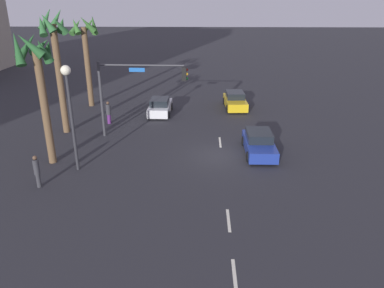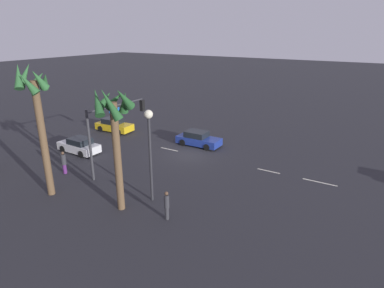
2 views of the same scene
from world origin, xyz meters
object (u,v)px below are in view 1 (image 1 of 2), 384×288
pedestrian_0 (109,112)px  palm_tree_0 (86,43)px  car_3 (235,101)px  streetlamp (69,99)px  traffic_signal (133,85)px  palm_tree_2 (55,47)px  pedestrian_1 (37,171)px  car_2 (259,143)px  car_0 (160,107)px  palm_tree_1 (37,70)px

pedestrian_0 → palm_tree_0: (5.29, 2.93, 4.84)m
pedestrian_0 → car_3: bearing=-65.2°
streetlamp → pedestrian_0: streetlamp is taller
pedestrian_0 → streetlamp: bearing=-178.7°
traffic_signal → palm_tree_2: size_ratio=0.70×
pedestrian_1 → palm_tree_0: palm_tree_0 is taller
car_2 → pedestrian_1: 13.65m
car_0 → car_2: car_2 is taller
car_2 → pedestrian_1: bearing=112.3°
streetlamp → pedestrian_1: 4.28m
pedestrian_1 → palm_tree_0: bearing=6.0°
traffic_signal → palm_tree_1: (-4.78, 4.47, 1.98)m
car_0 → palm_tree_0: size_ratio=0.51×
car_2 → car_3: (10.65, 0.76, 0.02)m
palm_tree_2 → car_0: bearing=-54.3°
palm_tree_0 → palm_tree_2: size_ratio=0.91×
palm_tree_2 → palm_tree_0: bearing=0.6°
pedestrian_1 → palm_tree_2: size_ratio=0.21×
streetlamp → pedestrian_0: 9.31m
car_2 → pedestrian_1: pedestrian_1 is taller
pedestrian_1 → car_2: bearing=-67.7°
car_3 → palm_tree_1: bearing=135.4°
car_0 → palm_tree_2: size_ratio=0.46×
pedestrian_0 → palm_tree_0: size_ratio=0.22×
pedestrian_1 → car_0: bearing=-20.4°
car_0 → palm_tree_1: (-10.52, 5.69, 5.16)m
palm_tree_0 → palm_tree_1: palm_tree_0 is taller
pedestrian_1 → palm_tree_1: palm_tree_1 is taller
palm_tree_0 → car_3: bearing=-91.5°
traffic_signal → pedestrian_0: size_ratio=3.44×
car_0 → car_2: (-8.54, -7.52, 0.00)m
car_2 → palm_tree_1: bearing=98.5°
pedestrian_0 → palm_tree_2: (-2.02, 2.85, 5.40)m
pedestrian_1 → palm_tree_0: size_ratio=0.23×
streetlamp → palm_tree_2: (6.65, 3.04, 2.00)m
streetlamp → car_2: bearing=-75.3°
car_3 → traffic_signal: bearing=134.5°
pedestrian_1 → palm_tree_2: palm_tree_2 is taller
palm_tree_0 → palm_tree_2: 7.33m
pedestrian_1 → palm_tree_0: (16.19, 1.70, 4.81)m
car_0 → palm_tree_2: 10.07m
car_0 → palm_tree_2: (-4.84, 6.74, 5.71)m
car_3 → traffic_signal: (-7.85, 7.98, 3.17)m
streetlamp → pedestrian_1: streetlamp is taller
car_2 → palm_tree_1: palm_tree_1 is taller
traffic_signal → palm_tree_1: bearing=136.9°
palm_tree_0 → palm_tree_1: 13.04m
pedestrian_1 → traffic_signal: bearing=-26.0°
palm_tree_1 → pedestrian_0: bearing=-13.2°
palm_tree_2 → pedestrian_0: bearing=-54.7°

